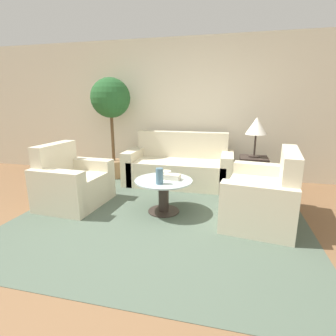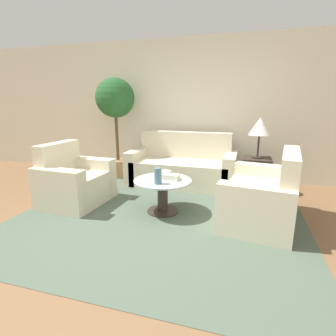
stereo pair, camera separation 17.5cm
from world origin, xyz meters
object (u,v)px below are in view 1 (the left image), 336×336
object	(u,v)px
coffee_table	(164,191)
book_stack	(172,177)
loveseat	(265,197)
bowl	(165,173)
sofa_main	(179,167)
potted_plant	(111,107)
vase	(160,176)
table_lamp	(256,127)
armchair	(71,185)

from	to	relation	value
coffee_table	book_stack	size ratio (longest dim) A/B	3.31
loveseat	bowl	xyz separation A→B (m)	(-1.33, 0.15, 0.19)
coffee_table	bowl	world-z (taller)	bowl
sofa_main	bowl	bearing A→B (deg)	-89.70
potted_plant	sofa_main	bearing A→B (deg)	-4.42
coffee_table	vase	bearing A→B (deg)	-91.49
loveseat	book_stack	bearing A→B (deg)	-79.68
table_lamp	potted_plant	xyz separation A→B (m)	(-2.59, 0.21, 0.29)
table_lamp	bowl	xyz separation A→B (m)	(-1.25, -0.98, -0.58)
vase	bowl	bearing A→B (deg)	94.86
table_lamp	coffee_table	bearing A→B (deg)	-134.94
sofa_main	vase	world-z (taller)	sofa_main
bowl	book_stack	xyz separation A→B (m)	(0.14, -0.19, 0.01)
potted_plant	bowl	bearing A→B (deg)	-41.75
armchair	table_lamp	world-z (taller)	table_lamp
coffee_table	bowl	size ratio (longest dim) A/B	4.35
vase	bowl	size ratio (longest dim) A/B	1.15
potted_plant	bowl	xyz separation A→B (m)	(1.34, -1.19, -0.87)
sofa_main	table_lamp	world-z (taller)	table_lamp
armchair	vase	xyz separation A→B (m)	(1.36, -0.15, 0.26)
vase	bowl	world-z (taller)	vase
armchair	vase	size ratio (longest dim) A/B	4.89
sofa_main	table_lamp	distance (m)	1.48
table_lamp	book_stack	world-z (taller)	table_lamp
loveseat	vase	bearing A→B (deg)	-69.95
coffee_table	table_lamp	size ratio (longest dim) A/B	1.19
sofa_main	potted_plant	world-z (taller)	potted_plant
loveseat	table_lamp	world-z (taller)	table_lamp
loveseat	table_lamp	bearing A→B (deg)	-167.89
loveseat	potted_plant	world-z (taller)	potted_plant
coffee_table	potted_plant	xyz separation A→B (m)	(-1.38, 1.43, 1.06)
coffee_table	bowl	distance (m)	0.31
armchair	coffee_table	xyz separation A→B (m)	(1.36, 0.03, -0.00)
loveseat	vase	size ratio (longest dim) A/B	6.68
loveseat	bowl	distance (m)	1.35
coffee_table	potted_plant	world-z (taller)	potted_plant
loveseat	potted_plant	xyz separation A→B (m)	(-2.67, 1.34, 1.06)
sofa_main	coffee_table	size ratio (longest dim) A/B	2.46
armchair	bowl	bearing A→B (deg)	-75.30
sofa_main	loveseat	size ratio (longest dim) A/B	1.39
potted_plant	book_stack	bearing A→B (deg)	-43.08
potted_plant	bowl	size ratio (longest dim) A/B	10.74
sofa_main	potted_plant	distance (m)	1.70
potted_plant	vase	world-z (taller)	potted_plant
armchair	vase	bearing A→B (deg)	-93.02
loveseat	book_stack	distance (m)	1.21
loveseat	potted_plant	distance (m)	3.17
loveseat	sofa_main	bearing A→B (deg)	-124.54
sofa_main	armchair	size ratio (longest dim) A/B	1.90
table_lamp	bowl	world-z (taller)	table_lamp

